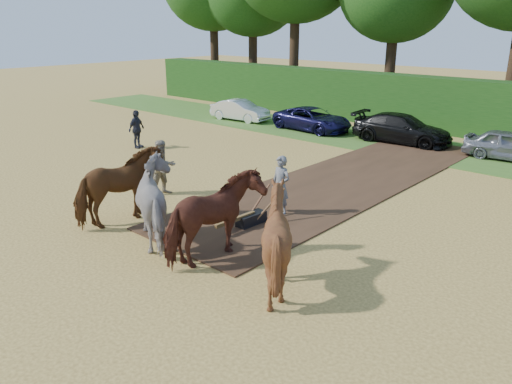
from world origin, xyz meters
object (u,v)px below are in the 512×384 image
object	(u,v)px
spectator_near	(163,168)
parked_cars	(436,136)
plough_team	(191,210)
spectator_far	(137,129)

from	to	relation	value
spectator_near	parked_cars	world-z (taller)	spectator_near
plough_team	parked_cars	bearing A→B (deg)	88.94
spectator_far	parked_cars	world-z (taller)	spectator_far
spectator_near	plough_team	world-z (taller)	plough_team
spectator_far	parked_cars	xyz separation A→B (m)	(11.07, 9.37, -0.25)
spectator_far	plough_team	bearing A→B (deg)	-135.73
parked_cars	spectator_near	bearing A→B (deg)	-109.22
spectator_far	plough_team	size ratio (longest dim) A/B	0.24
parked_cars	spectator_far	bearing A→B (deg)	-139.76
spectator_near	spectator_far	bearing A→B (deg)	72.36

